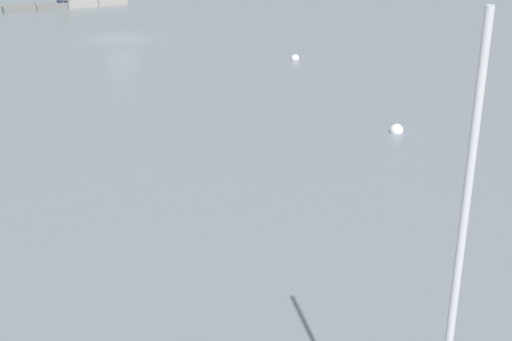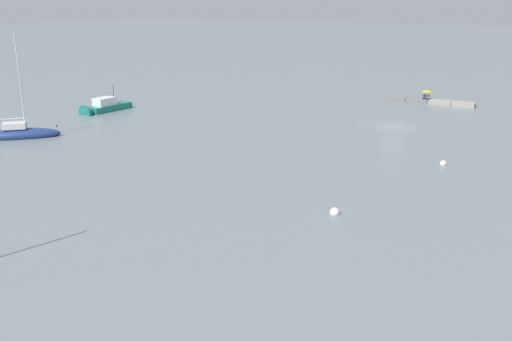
# 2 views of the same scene
# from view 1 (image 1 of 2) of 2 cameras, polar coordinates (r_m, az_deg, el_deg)

# --- Properties ---
(ground_plane) EXTENTS (500.00, 500.00, 0.00)m
(ground_plane) POSITION_cam_1_polar(r_m,az_deg,el_deg) (58.20, -10.81, 10.36)
(ground_plane) COLOR slate
(seawall_pier) EXTENTS (12.04, 1.47, 0.59)m
(seawall_pier) POSITION_cam_1_polar(r_m,az_deg,el_deg) (73.89, -14.95, 12.70)
(seawall_pier) COLOR gray
(seawall_pier) RESTS_ON ground_plane
(person_seated_blue_right) EXTENTS (0.40, 0.61, 0.73)m
(person_seated_blue_right) POSITION_cam_1_polar(r_m,az_deg,el_deg) (73.66, -15.50, 13.05)
(person_seated_blue_right) COLOR #1E2333
(person_seated_blue_right) RESTS_ON seawall_pier
(mooring_buoy_near) EXTENTS (0.67, 0.67, 0.67)m
(mooring_buoy_near) POSITION_cam_1_polar(r_m,az_deg,el_deg) (35.82, 11.20, 3.16)
(mooring_buoy_near) COLOR white
(mooring_buoy_near) RESTS_ON ground_plane
(mooring_buoy_mid) EXTENTS (0.56, 0.56, 0.56)m
(mooring_buoy_mid) POSITION_cam_1_polar(r_m,az_deg,el_deg) (50.16, 3.17, 8.96)
(mooring_buoy_mid) COLOR white
(mooring_buoy_mid) RESTS_ON ground_plane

